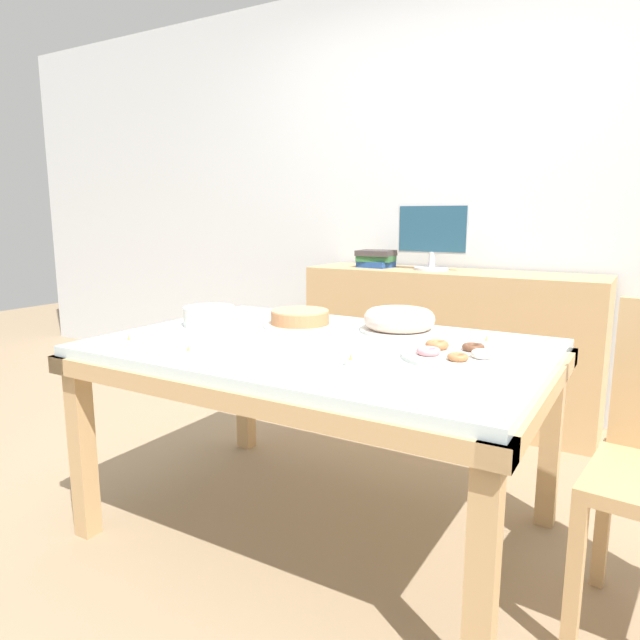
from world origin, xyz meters
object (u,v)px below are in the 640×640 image
at_px(cake_chocolate_round, 300,319).
at_px(plate_stack, 209,316).
at_px(cake_golden_bundt, 399,321).
at_px(tealight_right_edge, 188,352).
at_px(computer_monitor, 432,237).
at_px(tealight_near_front, 351,362).
at_px(pastry_platter, 454,354).
at_px(tealight_near_cakes, 129,341).
at_px(tealight_centre, 486,342).
at_px(book_stack, 376,258).

distance_m(cake_chocolate_round, plate_stack, 0.38).
bearing_deg(cake_golden_bundt, tealight_right_edge, -121.76).
bearing_deg(plate_stack, computer_monitor, 72.61).
bearing_deg(cake_chocolate_round, tealight_near_front, -43.37).
relative_size(pastry_platter, tealight_right_edge, 8.50).
bearing_deg(tealight_near_cakes, tealight_right_edge, -2.68).
bearing_deg(plate_stack, tealight_right_edge, -56.03).
distance_m(computer_monitor, tealight_near_front, 1.75).
xyz_separation_m(cake_golden_bundt, tealight_near_front, (0.07, -0.55, -0.03)).
distance_m(computer_monitor, tealight_centre, 1.39).
bearing_deg(plate_stack, tealight_near_cakes, -91.46).
bearing_deg(tealight_near_front, tealight_near_cakes, -169.52).
height_order(computer_monitor, tealight_centre, computer_monitor).
bearing_deg(pastry_platter, tealight_centre, 80.47).
xyz_separation_m(cake_golden_bundt, tealight_near_cakes, (-0.74, -0.69, -0.03)).
xyz_separation_m(cake_chocolate_round, cake_golden_bundt, (0.39, 0.11, 0.01)).
height_order(plate_stack, tealight_near_front, plate_stack).
bearing_deg(plate_stack, cake_golden_bundt, 21.30).
height_order(cake_golden_bundt, plate_stack, cake_golden_bundt).
distance_m(cake_golden_bundt, pastry_platter, 0.44).
distance_m(cake_chocolate_round, pastry_platter, 0.73).
height_order(computer_monitor, plate_stack, computer_monitor).
bearing_deg(tealight_right_edge, cake_golden_bundt, 58.24).
xyz_separation_m(tealight_right_edge, tealight_near_cakes, (-0.30, 0.01, 0.00)).
height_order(cake_chocolate_round, tealight_near_cakes, cake_chocolate_round).
bearing_deg(tealight_centre, computer_monitor, 118.09).
bearing_deg(tealight_right_edge, plate_stack, 123.97).
bearing_deg(tealight_near_front, pastry_platter, 45.24).
xyz_separation_m(plate_stack, tealight_right_edge, (0.29, -0.43, -0.03)).
bearing_deg(computer_monitor, plate_stack, -107.39).
height_order(tealight_near_front, tealight_near_cakes, same).
relative_size(cake_chocolate_round, tealight_centre, 7.70).
distance_m(tealight_centre, tealight_near_cakes, 1.26).
xyz_separation_m(book_stack, pastry_platter, (0.95, -1.43, -0.18)).
distance_m(computer_monitor, pastry_platter, 1.58).
bearing_deg(cake_golden_bundt, pastry_platter, -43.28).
distance_m(computer_monitor, book_stack, 0.38).
relative_size(plate_stack, tealight_centre, 5.25).
relative_size(computer_monitor, cake_golden_bundt, 1.39).
bearing_deg(cake_chocolate_round, cake_golden_bundt, 15.18).
height_order(tealight_right_edge, tealight_centre, same).
height_order(cake_golden_bundt, tealight_centre, cake_golden_bundt).
bearing_deg(cake_golden_bundt, cake_chocolate_round, -164.82).
bearing_deg(plate_stack, cake_chocolate_round, 27.91).
height_order(cake_chocolate_round, cake_golden_bundt, cake_golden_bundt).
height_order(computer_monitor, tealight_near_front, computer_monitor).
xyz_separation_m(cake_golden_bundt, plate_stack, (-0.73, -0.28, -0.00)).
distance_m(computer_monitor, plate_stack, 1.51).
height_order(computer_monitor, tealight_near_cakes, computer_monitor).
xyz_separation_m(cake_golden_bundt, tealight_centre, (0.36, -0.06, -0.03)).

